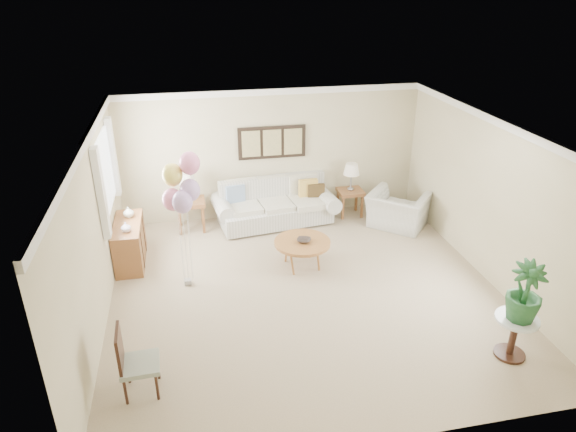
% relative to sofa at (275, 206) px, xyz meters
% --- Properties ---
extents(ground_plane, '(6.00, 6.00, 0.00)m').
position_rel_sofa_xyz_m(ground_plane, '(0.03, -2.55, -0.35)').
color(ground_plane, tan).
extents(room_shell, '(6.04, 6.04, 2.60)m').
position_rel_sofa_xyz_m(room_shell, '(-0.08, -2.46, 1.28)').
color(room_shell, beige).
rests_on(room_shell, ground).
extents(wall_art_triptych, '(1.35, 0.06, 0.65)m').
position_rel_sofa_xyz_m(wall_art_triptych, '(0.03, 0.41, 1.20)').
color(wall_art_triptych, black).
rests_on(wall_art_triptych, ground).
extents(sofa, '(2.52, 1.18, 0.89)m').
position_rel_sofa_xyz_m(sofa, '(0.00, 0.00, 0.00)').
color(sofa, silver).
rests_on(sofa, ground).
extents(end_table_left, '(0.56, 0.51, 0.62)m').
position_rel_sofa_xyz_m(end_table_left, '(-1.66, 0.02, 0.17)').
color(end_table_left, brown).
rests_on(end_table_left, ground).
extents(end_table_right, '(0.51, 0.46, 0.55)m').
position_rel_sofa_xyz_m(end_table_right, '(1.58, 0.05, 0.11)').
color(end_table_right, brown).
rests_on(end_table_right, ground).
extents(lamp_left, '(0.32, 0.32, 0.56)m').
position_rel_sofa_xyz_m(lamp_left, '(-1.66, 0.02, 0.69)').
color(lamp_left, gray).
rests_on(lamp_left, end_table_left).
extents(lamp_right, '(0.32, 0.32, 0.57)m').
position_rel_sofa_xyz_m(lamp_right, '(1.58, 0.05, 0.64)').
color(lamp_right, gray).
rests_on(lamp_right, end_table_right).
extents(coffee_table, '(0.96, 0.96, 0.48)m').
position_rel_sofa_xyz_m(coffee_table, '(0.14, -1.80, 0.09)').
color(coffee_table, '#A46732').
rests_on(coffee_table, ground).
extents(decor_bowl, '(0.30, 0.30, 0.06)m').
position_rel_sofa_xyz_m(decor_bowl, '(0.16, -1.83, 0.16)').
color(decor_bowl, '#322925').
rests_on(decor_bowl, coffee_table).
extents(armchair, '(1.42, 1.41, 0.70)m').
position_rel_sofa_xyz_m(armchair, '(2.33, -0.66, -0.00)').
color(armchair, silver).
rests_on(armchair, ground).
extents(side_table, '(0.55, 0.55, 0.59)m').
position_rel_sofa_xyz_m(side_table, '(2.31, -4.57, 0.10)').
color(side_table, silver).
rests_on(side_table, ground).
extents(potted_plant, '(0.53, 0.53, 0.80)m').
position_rel_sofa_xyz_m(potted_plant, '(2.32, -4.59, 0.64)').
color(potted_plant, '#184A21').
rests_on(potted_plant, side_table).
extents(accent_chair, '(0.46, 0.46, 0.91)m').
position_rel_sofa_xyz_m(accent_chair, '(-2.45, -4.27, 0.12)').
color(accent_chair, gray).
rests_on(accent_chair, ground).
extents(credenza, '(0.46, 1.20, 0.74)m').
position_rel_sofa_xyz_m(credenza, '(-2.73, -1.05, 0.02)').
color(credenza, brown).
rests_on(credenza, ground).
extents(vase_white, '(0.17, 0.17, 0.17)m').
position_rel_sofa_xyz_m(vase_white, '(-2.71, -1.37, 0.47)').
color(vase_white, silver).
rests_on(vase_white, credenza).
extents(vase_sage, '(0.19, 0.19, 0.19)m').
position_rel_sofa_xyz_m(vase_sage, '(-2.71, -0.79, 0.48)').
color(vase_sage, beige).
rests_on(vase_sage, credenza).
extents(balloon_cluster, '(0.60, 0.55, 2.22)m').
position_rel_sofa_xyz_m(balloon_cluster, '(-1.76, -2.02, 1.36)').
color(balloon_cluster, gray).
rests_on(balloon_cluster, ground).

